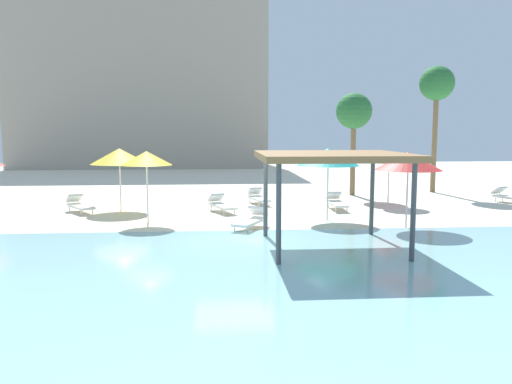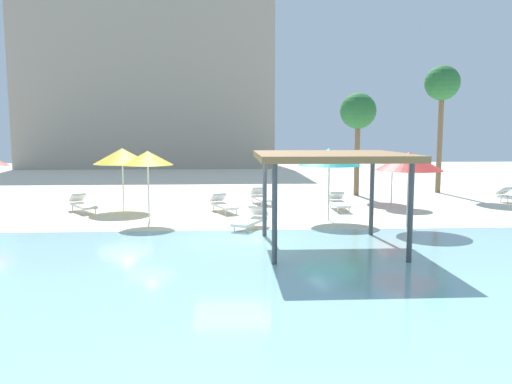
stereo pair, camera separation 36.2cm
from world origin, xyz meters
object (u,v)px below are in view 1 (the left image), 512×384
(beach_umbrella_teal_2, at_px, (328,157))
(lounge_chair_2, at_px, (221,204))
(palm_tree_0, at_px, (437,87))
(shade_pavilion, at_px, (332,159))
(lounge_chair_0, at_px, (337,202))
(lounge_chair_4, at_px, (252,219))
(beach_umbrella_red_1, at_px, (408,161))
(lounge_chair_3, at_px, (509,196))
(beach_umbrella_yellow_5, at_px, (119,156))
(palm_tree_1, at_px, (354,113))
(lounge_chair_1, at_px, (258,197))
(lounge_chair_5, at_px, (79,204))
(beach_umbrella_yellow_3, at_px, (146,158))
(beach_umbrella_red_0, at_px, (389,157))

(beach_umbrella_teal_2, bearing_deg, lounge_chair_2, 151.02)
(lounge_chair_2, xyz_separation_m, palm_tree_0, (11.99, 6.16, 5.53))
(shade_pavilion, height_order, lounge_chair_0, shade_pavilion)
(lounge_chair_4, bearing_deg, beach_umbrella_red_1, 114.20)
(beach_umbrella_teal_2, height_order, lounge_chair_3, beach_umbrella_teal_2)
(lounge_chair_0, xyz_separation_m, lounge_chair_3, (8.76, 1.40, 0.00))
(beach_umbrella_red_1, distance_m, beach_umbrella_yellow_5, 12.02)
(beach_umbrella_yellow_5, height_order, lounge_chair_4, beach_umbrella_yellow_5)
(beach_umbrella_red_1, bearing_deg, lounge_chair_2, 147.55)
(shade_pavilion, bearing_deg, palm_tree_1, 72.13)
(beach_umbrella_red_1, bearing_deg, lounge_chair_1, 126.54)
(beach_umbrella_red_1, bearing_deg, lounge_chair_5, 160.28)
(lounge_chair_0, bearing_deg, beach_umbrella_red_1, 17.92)
(beach_umbrella_yellow_3, bearing_deg, palm_tree_0, 29.75)
(lounge_chair_1, bearing_deg, lounge_chair_2, -50.90)
(beach_umbrella_yellow_5, relative_size, lounge_chair_4, 1.37)
(palm_tree_0, bearing_deg, lounge_chair_2, -152.80)
(lounge_chair_2, relative_size, palm_tree_1, 0.36)
(beach_umbrella_yellow_5, relative_size, palm_tree_0, 0.38)
(beach_umbrella_red_0, relative_size, lounge_chair_5, 1.32)
(lounge_chair_0, bearing_deg, lounge_chair_4, -44.54)
(beach_umbrella_teal_2, relative_size, lounge_chair_0, 1.46)
(lounge_chair_0, relative_size, palm_tree_0, 0.27)
(beach_umbrella_red_0, bearing_deg, lounge_chair_5, -175.78)
(beach_umbrella_yellow_3, xyz_separation_m, palm_tree_1, (9.87, 7.49, 1.97))
(lounge_chair_4, height_order, palm_tree_0, palm_tree_0)
(palm_tree_1, bearing_deg, beach_umbrella_teal_2, -111.91)
(shade_pavilion, distance_m, lounge_chair_2, 8.05)
(beach_umbrella_red_0, bearing_deg, beach_umbrella_red_1, -102.66)
(beach_umbrella_yellow_3, xyz_separation_m, palm_tree_0, (14.76, 8.44, 3.44))
(beach_umbrella_red_0, height_order, beach_umbrella_teal_2, beach_umbrella_teal_2)
(beach_umbrella_yellow_5, height_order, lounge_chair_3, beach_umbrella_yellow_5)
(beach_umbrella_red_0, bearing_deg, lounge_chair_1, 171.44)
(lounge_chair_0, height_order, lounge_chair_4, same)
(lounge_chair_5, relative_size, palm_tree_1, 0.35)
(shade_pavilion, xyz_separation_m, beach_umbrella_yellow_3, (-5.92, 4.76, -0.21))
(lounge_chair_5, bearing_deg, beach_umbrella_red_0, 59.51)
(beach_umbrella_red_0, relative_size, beach_umbrella_red_1, 0.93)
(beach_umbrella_red_0, height_order, lounge_chair_3, beach_umbrella_red_0)
(shade_pavilion, height_order, lounge_chair_2, shade_pavilion)
(beach_umbrella_red_0, height_order, beach_umbrella_yellow_5, beach_umbrella_yellow_5)
(beach_umbrella_red_0, distance_m, beach_umbrella_red_1, 5.65)
(beach_umbrella_teal_2, height_order, beach_umbrella_yellow_3, beach_umbrella_teal_2)
(beach_umbrella_yellow_3, relative_size, lounge_chair_2, 1.35)
(beach_umbrella_red_0, relative_size, lounge_chair_0, 1.32)
(beach_umbrella_red_1, relative_size, lounge_chair_1, 1.36)
(lounge_chair_0, relative_size, lounge_chair_1, 0.96)
(lounge_chair_3, height_order, lounge_chair_4, same)
(beach_umbrella_teal_2, xyz_separation_m, lounge_chair_4, (-3.04, -1.53, -2.11))
(beach_umbrella_red_0, relative_size, beach_umbrella_yellow_3, 0.93)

